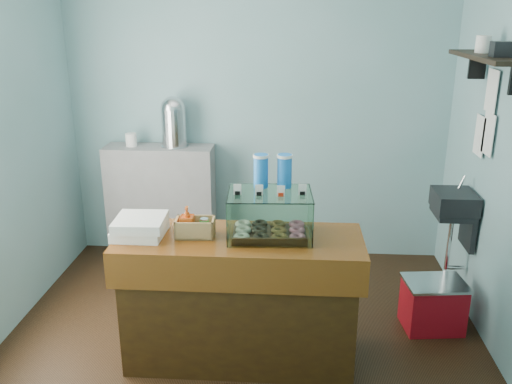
# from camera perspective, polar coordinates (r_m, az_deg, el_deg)

# --- Properties ---
(ground) EXTENTS (3.50, 3.50, 0.00)m
(ground) POSITION_cam_1_polar(r_m,az_deg,el_deg) (4.16, -1.29, -14.84)
(ground) COLOR black
(ground) RESTS_ON ground
(room_shell) EXTENTS (3.54, 3.04, 2.82)m
(room_shell) POSITION_cam_1_polar(r_m,az_deg,el_deg) (3.52, -1.05, 9.00)
(room_shell) COLOR #70A3A4
(room_shell) RESTS_ON ground
(counter) EXTENTS (1.60, 0.60, 0.90)m
(counter) POSITION_cam_1_polar(r_m,az_deg,el_deg) (3.70, -1.69, -11.10)
(counter) COLOR #3E260B
(counter) RESTS_ON ground
(back_shelf) EXTENTS (1.00, 0.32, 1.10)m
(back_shelf) POSITION_cam_1_polar(r_m,az_deg,el_deg) (5.23, -9.90, -1.13)
(back_shelf) COLOR gray
(back_shelf) RESTS_ON ground
(display_case) EXTENTS (0.56, 0.42, 0.51)m
(display_case) POSITION_cam_1_polar(r_m,az_deg,el_deg) (3.50, 1.52, -1.83)
(display_case) COLOR #351D10
(display_case) RESTS_ON counter
(condiment_crate) EXTENTS (0.26, 0.16, 0.20)m
(condiment_crate) POSITION_cam_1_polar(r_m,az_deg,el_deg) (3.52, -6.64, -3.54)
(condiment_crate) COLOR tan
(condiment_crate) RESTS_ON counter
(pastry_boxes) EXTENTS (0.33, 0.33, 0.13)m
(pastry_boxes) POSITION_cam_1_polar(r_m,az_deg,el_deg) (3.59, -12.11, -3.57)
(pastry_boxes) COLOR white
(pastry_boxes) RESTS_ON counter
(coffee_urn) EXTENTS (0.25, 0.25, 0.46)m
(coffee_urn) POSITION_cam_1_polar(r_m,az_deg,el_deg) (5.00, -8.65, 7.45)
(coffee_urn) COLOR silver
(coffee_urn) RESTS_ON back_shelf
(red_cooler) EXTENTS (0.47, 0.38, 0.39)m
(red_cooler) POSITION_cam_1_polar(r_m,az_deg,el_deg) (4.36, 18.12, -11.20)
(red_cooler) COLOR #AF0E1A
(red_cooler) RESTS_ON ground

